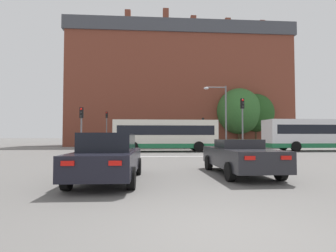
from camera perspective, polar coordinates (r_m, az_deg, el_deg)
The scene contains 16 objects.
ground_plane at distance 4.46m, azimuth 11.89°, elevation -21.65°, with size 400.00×400.00×0.00m, color #605E5B.
stop_line_strip at distance 19.35m, azimuth -0.66°, elevation -6.64°, with size 9.55×0.30×0.01m, color silver.
far_pavement at distance 34.00m, azimuth -2.13°, elevation -4.74°, with size 70.61×2.50×0.01m, color gray.
brick_civic_building at distance 44.17m, azimuth 2.33°, elevation 8.21°, with size 34.74×11.39×21.54m.
car_saloon_left at distance 8.97m, azimuth -12.81°, elevation -6.58°, with size 2.06×4.75×1.59m.
car_roadster_right at distance 10.59m, azimuth 15.29°, elevation -6.38°, with size 2.00×4.79×1.36m.
bus_crossing_lead at distance 25.87m, azimuth -0.57°, elevation -1.91°, with size 10.03×2.77×3.06m.
bus_crossing_trailing at distance 31.31m, azimuth 30.99°, elevation -1.53°, with size 12.36×2.70×3.17m.
traffic_light_far_left at distance 33.60m, azimuth -13.22°, elevation 0.49°, with size 0.26×0.31×4.58m.
traffic_light_near_left at distance 20.62m, azimuth -18.35°, elevation 0.65°, with size 0.26×0.31×3.66m.
traffic_light_far_right at distance 34.35m, azimuth 7.62°, elevation -0.31°, with size 0.26×0.31×3.89m.
traffic_light_near_right at distance 21.36m, azimuth 15.92°, elevation 1.86°, with size 0.26×0.31×4.46m.
street_lamp_junction at distance 26.75m, azimuth 11.61°, elevation 3.33°, with size 2.32×0.36×6.54m.
pedestrian_waiting at distance 35.68m, azimuth -16.72°, elevation -3.01°, with size 0.23×0.40×1.63m.
tree_by_building at distance 39.72m, azimuth 15.14°, elevation 3.11°, with size 6.38×6.38×8.49m.
tree_kerbside at distance 41.05m, azimuth 18.48°, elevation 2.71°, with size 5.38×5.38×7.78m.
Camera 1 is at (-1.14, -4.05, 1.49)m, focal length 28.00 mm.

